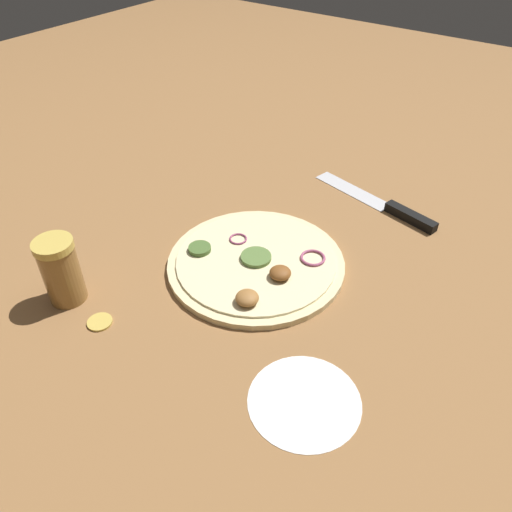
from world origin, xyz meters
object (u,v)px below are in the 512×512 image
Objects in this scene: pizza at (256,263)px; loose_cap at (100,321)px; knife at (393,209)px; spice_jar at (61,271)px.

pizza is 0.26m from loose_cap.
knife is at bearing 67.91° from pizza.
knife is 0.61m from spice_jar.
pizza is 0.31m from spice_jar.
loose_cap is at bearing -5.80° from spice_jar.
loose_cap is (-0.11, -0.24, -0.00)m from pizza.
pizza reaches higher than knife.
spice_jar is (-0.19, -0.23, 0.05)m from pizza.
pizza is 7.99× the size of loose_cap.
pizza is 1.06× the size of knife.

